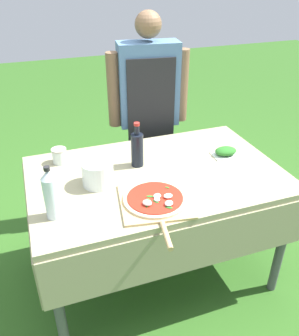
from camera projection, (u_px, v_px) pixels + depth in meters
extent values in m
plane|color=#2D5B1E|center=(155.00, 270.00, 2.32)|extent=(12.00, 12.00, 0.00)
cube|color=gray|center=(156.00, 176.00, 1.96)|extent=(1.37, 0.87, 0.04)
cube|color=gray|center=(188.00, 250.00, 1.68)|extent=(1.37, 0.01, 0.28)
cube|color=gray|center=(133.00, 163.00, 2.39)|extent=(1.37, 0.01, 0.28)
cube|color=gray|center=(31.00, 225.00, 1.84)|extent=(0.01, 0.87, 0.28)
cube|color=gray|center=(259.00, 178.00, 2.23)|extent=(0.01, 0.87, 0.28)
cylinder|color=#4C4C51|center=(58.00, 307.00, 1.66)|extent=(0.05, 0.05, 0.71)
cylinder|color=#4C4C51|center=(282.00, 245.00, 2.02)|extent=(0.05, 0.05, 0.71)
cylinder|color=#4C4C51|center=(44.00, 213.00, 2.27)|extent=(0.05, 0.05, 0.71)
cylinder|color=#4C4C51|center=(217.00, 178.00, 2.63)|extent=(0.05, 0.05, 0.71)
cylinder|color=#333D56|center=(158.00, 166.00, 2.74)|extent=(0.11, 0.11, 0.74)
cylinder|color=#333D56|center=(139.00, 168.00, 2.72)|extent=(0.11, 0.11, 0.74)
cube|color=#4C7099|center=(148.00, 84.00, 2.40)|extent=(0.42, 0.22, 0.56)
cube|color=#232326|center=(151.00, 119.00, 2.43)|extent=(0.32, 0.05, 0.81)
cylinder|color=brown|center=(182.00, 86.00, 2.46)|extent=(0.09, 0.09, 0.50)
cylinder|color=brown|center=(114.00, 90.00, 2.37)|extent=(0.09, 0.09, 0.50)
sphere|color=brown|center=(148.00, 24.00, 2.21)|extent=(0.17, 0.17, 0.17)
cube|color=tan|center=(155.00, 201.00, 1.71)|extent=(0.38, 0.38, 0.01)
cylinder|color=tan|center=(166.00, 235.00, 1.50)|extent=(0.05, 0.17, 0.02)
cylinder|color=beige|center=(155.00, 199.00, 1.71)|extent=(0.31, 0.31, 0.01)
cylinder|color=#B22819|center=(155.00, 197.00, 1.70)|extent=(0.27, 0.27, 0.00)
ellipsoid|color=white|center=(168.00, 196.00, 1.70)|extent=(0.05, 0.04, 0.02)
ellipsoid|color=white|center=(147.00, 203.00, 1.64)|extent=(0.06, 0.06, 0.02)
ellipsoid|color=white|center=(157.00, 196.00, 1.70)|extent=(0.05, 0.05, 0.01)
ellipsoid|color=white|center=(169.00, 203.00, 1.64)|extent=(0.06, 0.06, 0.02)
ellipsoid|color=white|center=(157.00, 199.00, 1.67)|extent=(0.03, 0.04, 0.01)
ellipsoid|color=#286B23|center=(147.00, 205.00, 1.64)|extent=(0.02, 0.03, 0.00)
ellipsoid|color=#286B23|center=(149.00, 200.00, 1.68)|extent=(0.02, 0.03, 0.00)
ellipsoid|color=#286B23|center=(156.00, 201.00, 1.67)|extent=(0.03, 0.04, 0.00)
ellipsoid|color=#286B23|center=(167.00, 187.00, 1.77)|extent=(0.02, 0.03, 0.00)
ellipsoid|color=#286B23|center=(150.00, 196.00, 1.70)|extent=(0.04, 0.03, 0.00)
ellipsoid|color=#286B23|center=(169.00, 207.00, 1.63)|extent=(0.04, 0.03, 0.00)
cylinder|color=black|center=(137.00, 150.00, 1.97)|extent=(0.07, 0.07, 0.19)
cylinder|color=black|center=(137.00, 130.00, 1.91)|extent=(0.03, 0.03, 0.05)
cylinder|color=#B22823|center=(137.00, 124.00, 1.90)|extent=(0.03, 0.03, 0.02)
cylinder|color=silver|center=(52.00, 198.00, 1.57)|extent=(0.07, 0.07, 0.20)
cone|color=silver|center=(48.00, 175.00, 1.51)|extent=(0.07, 0.07, 0.04)
cylinder|color=#232326|center=(47.00, 169.00, 1.49)|extent=(0.03, 0.03, 0.02)
cube|color=silver|center=(225.00, 155.00, 2.12)|extent=(0.16, 0.12, 0.01)
ellipsoid|color=#286B23|center=(226.00, 151.00, 2.11)|extent=(0.14, 0.10, 0.05)
cylinder|color=silver|center=(98.00, 174.00, 1.82)|extent=(0.16, 0.16, 0.13)
cylinder|color=silver|center=(60.00, 156.00, 2.03)|extent=(0.08, 0.08, 0.08)
cylinder|color=#B22819|center=(60.00, 158.00, 2.04)|extent=(0.07, 0.07, 0.05)
cylinder|color=#B7B2A3|center=(59.00, 150.00, 2.01)|extent=(0.08, 0.08, 0.01)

